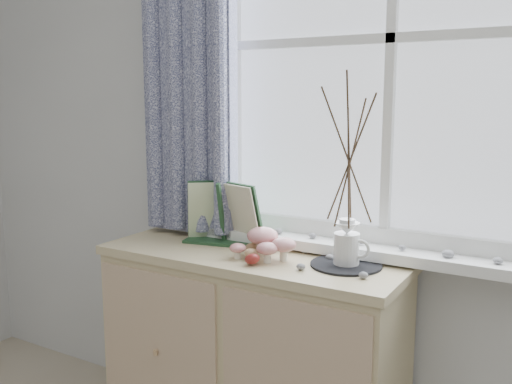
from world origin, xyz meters
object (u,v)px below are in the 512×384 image
sideboard (251,357)px  twig_pitcher (349,155)px  toadstool_cluster (267,242)px  botanical_book (219,213)px

sideboard → twig_pitcher: twig_pitcher is taller
sideboard → toadstool_cluster: (0.09, -0.03, 0.49)m
sideboard → botanical_book: 0.58m
botanical_book → toadstool_cluster: 0.27m
toadstool_cluster → twig_pitcher: (0.29, 0.06, 0.33)m
botanical_book → twig_pitcher: twig_pitcher is taller
botanical_book → twig_pitcher: (0.55, -0.01, 0.26)m
toadstool_cluster → botanical_book: bearing=165.4°
sideboard → botanical_book: size_ratio=3.13×
botanical_book → twig_pitcher: bearing=-12.3°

